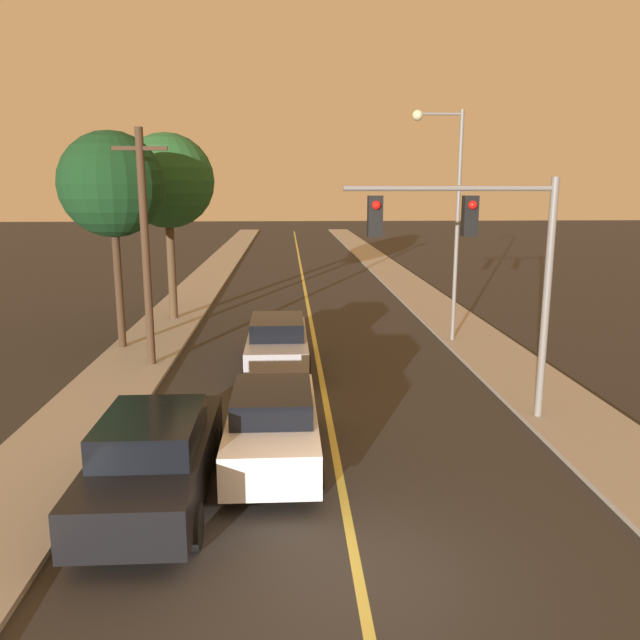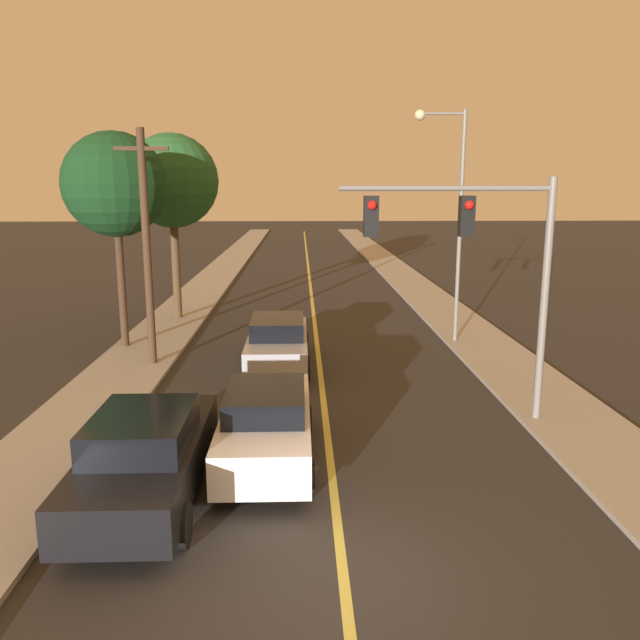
% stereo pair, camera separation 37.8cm
% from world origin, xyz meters
% --- Properties ---
extents(ground_plane, '(200.00, 200.00, 0.00)m').
position_xyz_m(ground_plane, '(0.00, 0.00, 0.00)').
color(ground_plane, '#2D2B28').
extents(road_surface, '(9.25, 80.00, 0.01)m').
position_xyz_m(road_surface, '(0.00, 36.00, 0.01)').
color(road_surface, '#2D2B28').
rests_on(road_surface, ground).
extents(sidewalk_left, '(2.50, 80.00, 0.12)m').
position_xyz_m(sidewalk_left, '(-5.87, 36.00, 0.06)').
color(sidewalk_left, '#9E998E').
rests_on(sidewalk_left, ground).
extents(sidewalk_right, '(2.50, 80.00, 0.12)m').
position_xyz_m(sidewalk_right, '(5.87, 36.00, 0.06)').
color(sidewalk_right, '#9E998E').
rests_on(sidewalk_right, ground).
extents(car_near_lane_front, '(1.88, 4.71, 1.61)m').
position_xyz_m(car_near_lane_front, '(-1.29, 3.93, 0.83)').
color(car_near_lane_front, white).
rests_on(car_near_lane_front, ground).
extents(car_near_lane_second, '(1.93, 5.04, 1.60)m').
position_xyz_m(car_near_lane_second, '(-1.29, 10.83, 0.84)').
color(car_near_lane_second, '#A5A8B2').
rests_on(car_near_lane_second, ground).
extents(car_outer_lane_front, '(1.97, 4.91, 1.70)m').
position_xyz_m(car_outer_lane_front, '(-3.33, 2.33, 0.87)').
color(car_outer_lane_front, black).
rests_on(car_outer_lane_front, ground).
extents(traffic_signal_mast, '(4.84, 0.42, 5.61)m').
position_xyz_m(traffic_signal_mast, '(3.41, 5.92, 4.15)').
color(traffic_signal_mast, slate).
rests_on(traffic_signal_mast, ground).
extents(streetlamp_right, '(1.77, 0.36, 7.96)m').
position_xyz_m(streetlamp_right, '(4.60, 13.65, 5.14)').
color(streetlamp_right, slate).
rests_on(streetlamp_right, ground).
extents(utility_pole_left, '(1.60, 0.24, 7.10)m').
position_xyz_m(utility_pole_left, '(-5.22, 11.03, 3.83)').
color(utility_pole_left, '#422D1E').
rests_on(utility_pole_left, ground).
extents(tree_left_near, '(3.46, 3.46, 7.21)m').
position_xyz_m(tree_left_near, '(-6.69, 13.27, 5.58)').
color(tree_left_near, '#3D2B1C').
rests_on(tree_left_near, ground).
extents(tree_left_far, '(3.80, 3.80, 7.56)m').
position_xyz_m(tree_left_far, '(-5.78, 18.14, 5.75)').
color(tree_left_far, '#4C3823').
rests_on(tree_left_far, ground).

